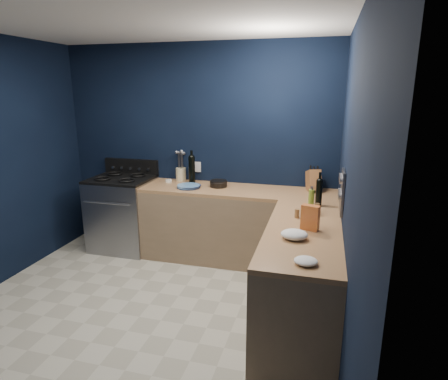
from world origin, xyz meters
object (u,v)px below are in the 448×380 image
(crouton_bag, at_px, (310,218))
(plate_stack, at_px, (189,186))
(gas_range, at_px, (123,214))
(knife_block, at_px, (313,181))
(utensil_crock, at_px, (181,174))

(crouton_bag, bearing_deg, plate_stack, 160.98)
(gas_range, height_order, crouton_bag, crouton_bag)
(plate_stack, xyz_separation_m, crouton_bag, (1.47, -1.06, 0.09))
(plate_stack, bearing_deg, knife_block, 9.61)
(plate_stack, distance_m, utensil_crock, 0.41)
(gas_range, height_order, knife_block, knife_block)
(gas_range, relative_size, plate_stack, 3.35)
(plate_stack, height_order, utensil_crock, utensil_crock)
(utensil_crock, height_order, crouton_bag, crouton_bag)
(utensil_crock, bearing_deg, plate_stack, -56.26)
(gas_range, xyz_separation_m, utensil_crock, (0.72, 0.27, 0.52))
(utensil_crock, bearing_deg, gas_range, -159.43)
(knife_block, height_order, crouton_bag, knife_block)
(plate_stack, relative_size, utensil_crock, 1.68)
(crouton_bag, bearing_deg, gas_range, 171.74)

